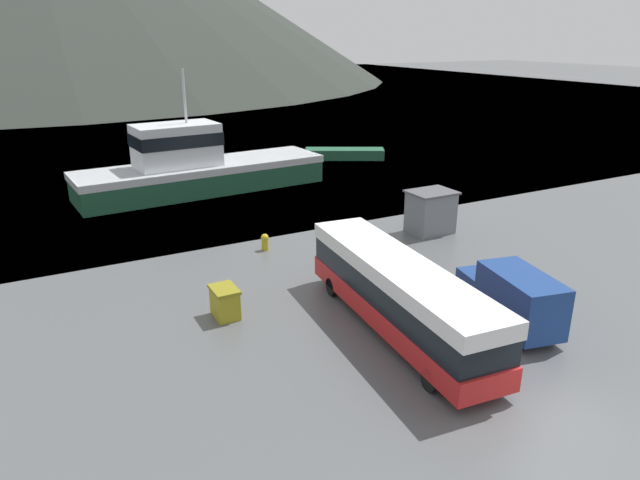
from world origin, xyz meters
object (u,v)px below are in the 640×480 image
dock_kiosk (431,212)px  small_boat (345,154)px  tour_bus (398,292)px  storage_bin (225,302)px  fishing_boat (196,167)px  delivery_van (512,296)px

dock_kiosk → small_boat: dock_kiosk is taller
tour_bus → storage_bin: (-6.07, 4.66, -1.06)m
dock_kiosk → small_boat: size_ratio=0.36×
tour_bus → fishing_boat: 26.46m
storage_bin → small_boat: size_ratio=0.19×
tour_bus → dock_kiosk: size_ratio=4.35×
tour_bus → small_boat: 35.69m
fishing_boat → storage_bin: (-5.32, -21.80, -1.26)m
delivery_van → storage_bin: size_ratio=3.89×
tour_bus → small_boat: bearing=68.3°
tour_bus → storage_bin: tour_bus is taller
storage_bin → small_boat: (22.24, 27.13, -0.21)m
tour_bus → delivery_van: 5.04m
tour_bus → delivery_van: tour_bus is taller
storage_bin → dock_kiosk: bearing=17.7°
storage_bin → fishing_boat: bearing=76.3°
small_boat → delivery_van: bearing=9.7°
small_boat → storage_bin: bearing=-10.7°
storage_bin → delivery_van: bearing=-31.7°
small_boat → fishing_boat: bearing=-43.9°
fishing_boat → small_boat: 17.80m
fishing_boat → dock_kiosk: bearing=27.0°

